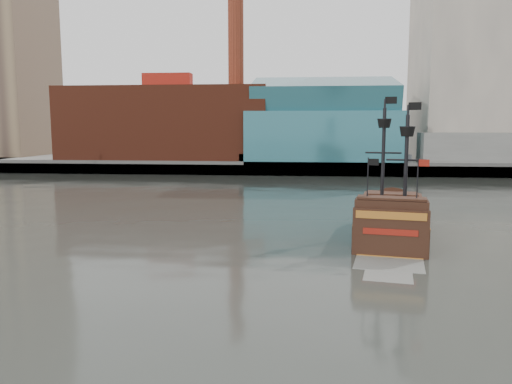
# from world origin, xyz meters

# --- Properties ---
(ground) EXTENTS (400.00, 400.00, 0.00)m
(ground) POSITION_xyz_m (0.00, 0.00, 0.00)
(ground) COLOR #242722
(ground) RESTS_ON ground
(promenade_far) EXTENTS (220.00, 60.00, 2.00)m
(promenade_far) POSITION_xyz_m (0.00, 92.00, 1.00)
(promenade_far) COLOR slate
(promenade_far) RESTS_ON ground
(seawall) EXTENTS (220.00, 1.00, 2.60)m
(seawall) POSITION_xyz_m (0.00, 62.50, 1.30)
(seawall) COLOR #4C4C49
(seawall) RESTS_ON ground
(skyline) EXTENTS (149.00, 45.00, 62.00)m
(skyline) POSITION_xyz_m (5.21, 84.56, 24.55)
(skyline) COLOR #7E684B
(skyline) RESTS_ON promenade_far
(pirate_ship) EXTENTS (7.78, 17.26, 12.46)m
(pirate_ship) POSITION_xyz_m (13.63, 10.57, 1.13)
(pirate_ship) COLOR black
(pirate_ship) RESTS_ON ground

